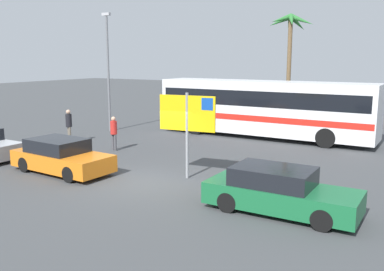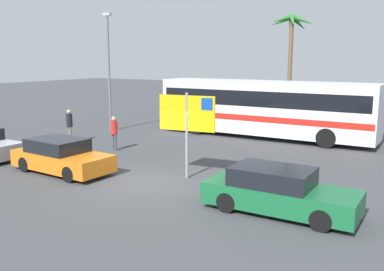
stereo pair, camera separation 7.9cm
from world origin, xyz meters
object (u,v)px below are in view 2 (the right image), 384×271
(car_orange, at_px, (61,156))
(car_green, at_px, (278,191))
(bus_front_coach, at_px, (264,106))
(ferry_sign, at_px, (188,117))
(pedestrian_crossing_lot, at_px, (114,131))
(pedestrian_by_bus, at_px, (69,123))

(car_orange, height_order, car_green, same)
(car_green, bearing_deg, car_orange, -179.32)
(bus_front_coach, distance_m, ferry_sign, 9.34)
(pedestrian_crossing_lot, bearing_deg, bus_front_coach, -23.09)
(ferry_sign, bearing_deg, pedestrian_crossing_lot, 150.37)
(bus_front_coach, relative_size, car_green, 2.77)
(bus_front_coach, bearing_deg, car_green, -66.07)
(bus_front_coach, xyz_separation_m, ferry_sign, (0.75, -9.29, 0.54))
(ferry_sign, bearing_deg, bus_front_coach, 87.03)
(pedestrian_by_bus, relative_size, pedestrian_crossing_lot, 1.06)
(bus_front_coach, height_order, pedestrian_crossing_lot, bus_front_coach)
(car_green, xyz_separation_m, pedestrian_crossing_lot, (-9.76, 3.98, 0.34))
(bus_front_coach, distance_m, pedestrian_crossing_lot, 8.58)
(pedestrian_by_bus, bearing_deg, bus_front_coach, -23.67)
(ferry_sign, height_order, pedestrian_by_bus, ferry_sign)
(pedestrian_by_bus, xyz_separation_m, pedestrian_crossing_lot, (3.33, -0.24, -0.07))
(bus_front_coach, xyz_separation_m, car_orange, (-3.97, -11.15, -1.15))
(bus_front_coach, bearing_deg, pedestrian_crossing_lot, -124.91)
(car_orange, xyz_separation_m, pedestrian_by_bus, (-4.25, 4.39, 0.41))
(ferry_sign, xyz_separation_m, pedestrian_by_bus, (-8.97, 2.53, -1.28))
(bus_front_coach, distance_m, car_green, 12.07)
(bus_front_coach, height_order, ferry_sign, ferry_sign)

